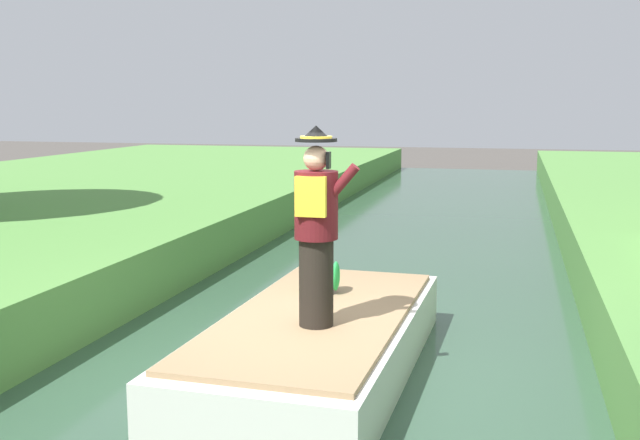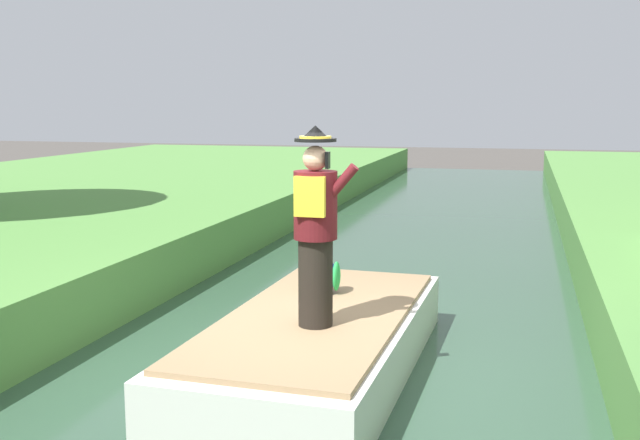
# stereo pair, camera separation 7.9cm
# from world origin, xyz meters

# --- Properties ---
(ground_plane) EXTENTS (80.00, 80.00, 0.00)m
(ground_plane) POSITION_xyz_m (0.00, 0.00, 0.00)
(ground_plane) COLOR #4C4742
(canal_water) EXTENTS (5.38, 48.00, 0.10)m
(canal_water) POSITION_xyz_m (0.00, 0.00, 0.05)
(canal_water) COLOR #33513D
(canal_water) RESTS_ON ground
(boat) EXTENTS (1.92, 4.25, 0.61)m
(boat) POSITION_xyz_m (0.00, 0.28, 0.40)
(boat) COLOR silver
(boat) RESTS_ON canal_water
(person_pirate) EXTENTS (0.61, 0.42, 1.85)m
(person_pirate) POSITION_xyz_m (0.09, -0.13, 1.64)
(person_pirate) COLOR black
(person_pirate) RESTS_ON boat
(parrot_plush) EXTENTS (0.36, 0.34, 0.57)m
(parrot_plush) POSITION_xyz_m (-0.14, 1.02, 0.95)
(parrot_plush) COLOR blue
(parrot_plush) RESTS_ON boat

